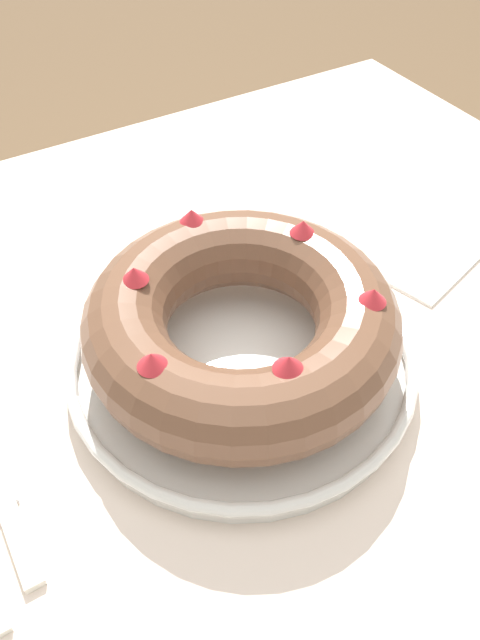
{
  "coord_description": "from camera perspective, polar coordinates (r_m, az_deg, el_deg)",
  "views": [
    {
      "loc": [
        -0.21,
        -0.34,
        1.24
      ],
      "look_at": [
        -0.01,
        0.0,
        0.83
      ],
      "focal_mm": 35.0,
      "sensor_mm": 36.0,
      "label": 1
    }
  ],
  "objects": [
    {
      "name": "napkin",
      "position": [
        0.77,
        16.61,
        5.62
      ],
      "size": [
        0.16,
        0.14,
        0.0
      ],
      "primitive_type": "cube",
      "rotation": [
        0.0,
        0.0,
        0.29
      ],
      "color": "white",
      "rests_on": "dining_table"
    },
    {
      "name": "serving_dish",
      "position": [
        0.61,
        0.0,
        -3.51
      ],
      "size": [
        0.34,
        0.34,
        0.03
      ],
      "color": "white",
      "rests_on": "dining_table"
    },
    {
      "name": "dining_table",
      "position": [
        0.71,
        0.81,
        -9.61
      ],
      "size": [
        1.13,
        1.01,
        0.76
      ],
      "color": "beige",
      "rests_on": "ground_plane"
    },
    {
      "name": "cake_knife",
      "position": [
        0.57,
        -20.45,
        -15.92
      ],
      "size": [
        0.02,
        0.17,
        0.01
      ],
      "rotation": [
        0.0,
        0.0,
        -0.11
      ],
      "color": "white",
      "rests_on": "dining_table"
    },
    {
      "name": "bundt_cake",
      "position": [
        0.57,
        0.0,
        0.03
      ],
      "size": [
        0.29,
        0.29,
        0.09
      ],
      "color": "brown",
      "rests_on": "serving_dish"
    },
    {
      "name": "ground_plane",
      "position": [
        1.3,
        0.48,
        -26.2
      ],
      "size": [
        8.0,
        8.0,
        0.0
      ],
      "primitive_type": "plane",
      "color": "brown"
    }
  ]
}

